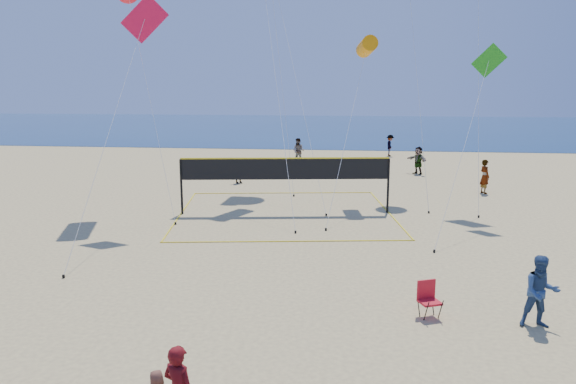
# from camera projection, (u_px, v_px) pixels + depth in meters

# --- Properties ---
(ground) EXTENTS (120.00, 120.00, 0.00)m
(ground) POSITION_uv_depth(u_px,v_px,m) (289.00, 364.00, 11.48)
(ground) COLOR #D1B976
(ground) RESTS_ON ground
(ocean) EXTENTS (140.00, 50.00, 0.03)m
(ocean) POSITION_uv_depth(u_px,v_px,m) (345.00, 127.00, 71.90)
(ocean) COLOR navy
(ocean) RESTS_ON ground
(bystander_a) EXTENTS (0.85, 0.66, 1.74)m
(bystander_a) POSITION_uv_depth(u_px,v_px,m) (541.00, 292.00, 13.06)
(bystander_a) COLOR navy
(bystander_a) RESTS_ON ground
(far_person_0) EXTENTS (0.91, 0.76, 1.46)m
(far_person_0) POSITION_uv_depth(u_px,v_px,m) (238.00, 171.00, 31.92)
(far_person_0) COLOR gray
(far_person_0) RESTS_ON ground
(far_person_1) EXTENTS (1.40, 1.58, 1.73)m
(far_person_1) POSITION_uv_depth(u_px,v_px,m) (418.00, 160.00, 35.12)
(far_person_1) COLOR gray
(far_person_1) RESTS_ON ground
(far_person_2) EXTENTS (0.64, 0.76, 1.77)m
(far_person_2) POSITION_uv_depth(u_px,v_px,m) (485.00, 177.00, 28.96)
(far_person_2) COLOR gray
(far_person_2) RESTS_ON ground
(far_person_3) EXTENTS (1.01, 0.88, 1.79)m
(far_person_3) POSITION_uv_depth(u_px,v_px,m) (299.00, 151.00, 39.67)
(far_person_3) COLOR gray
(far_person_3) RESTS_ON ground
(far_person_4) EXTENTS (0.75, 1.15, 1.66)m
(far_person_4) POSITION_uv_depth(u_px,v_px,m) (390.00, 145.00, 43.72)
(far_person_4) COLOR gray
(far_person_4) RESTS_ON ground
(camp_chair) EXTENTS (0.62, 0.71, 1.00)m
(camp_chair) POSITION_uv_depth(u_px,v_px,m) (428.00, 297.00, 13.73)
(camp_chair) COLOR red
(camp_chair) RESTS_ON ground
(volleyball_net) EXTENTS (10.47, 10.34, 2.47)m
(volleyball_net) POSITION_uv_depth(u_px,v_px,m) (285.00, 175.00, 24.39)
(volleyball_net) COLOR black
(volleyball_net) RESTS_ON ground
(kite_2) EXTENTS (2.06, 7.13, 7.79)m
(kite_2) POSITION_uv_depth(u_px,v_px,m) (367.00, 47.00, 26.22)
(kite_2) COLOR orange
(kite_2) RESTS_ON ground
(kite_3) EXTENTS (1.85, 7.33, 9.02)m
(kite_3) POSITION_uv_depth(u_px,v_px,m) (142.00, 28.00, 21.59)
(kite_3) COLOR #F1103F
(kite_3) RESTS_ON ground
(kite_4) EXTENTS (3.35, 6.02, 7.25)m
(kite_4) POSITION_uv_depth(u_px,v_px,m) (486.00, 72.00, 22.71)
(kite_4) COLOR #21971C
(kite_4) RESTS_ON ground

